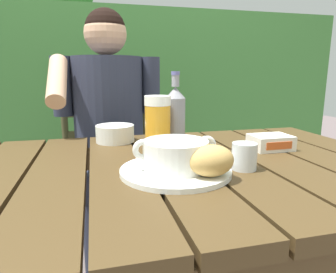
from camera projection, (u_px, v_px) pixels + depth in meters
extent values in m
cube|color=#46341A|center=(57.00, 180.00, 0.74)|extent=(0.14, 0.81, 0.04)
cube|color=#46341A|center=(117.00, 175.00, 0.77)|extent=(0.14, 0.81, 0.04)
cube|color=#46341A|center=(173.00, 170.00, 0.81)|extent=(0.14, 0.81, 0.04)
cube|color=#46341A|center=(223.00, 166.00, 0.84)|extent=(0.14, 0.81, 0.04)
cube|color=#46341A|center=(270.00, 162.00, 0.88)|extent=(0.14, 0.81, 0.04)
cube|color=#46341A|center=(313.00, 159.00, 0.91)|extent=(0.14, 0.81, 0.04)
cube|color=#46341A|center=(148.00, 155.00, 1.17)|extent=(1.28, 0.03, 0.08)
cube|color=#46341A|center=(282.00, 210.00, 1.37)|extent=(0.06, 0.06, 0.69)
cube|color=#417C39|center=(117.00, 104.00, 2.48)|extent=(3.54, 0.60, 1.43)
cylinder|color=#4C3823|center=(60.00, 105.00, 2.51)|extent=(0.10, 0.10, 1.39)
cylinder|color=#3F3E23|center=(161.00, 224.00, 1.48)|extent=(0.04, 0.04, 0.45)
cylinder|color=#3F3E23|center=(65.00, 237.00, 1.37)|extent=(0.04, 0.04, 0.45)
cylinder|color=#3F3E23|center=(147.00, 193.00, 1.86)|extent=(0.04, 0.04, 0.45)
cylinder|color=#3F3E23|center=(70.00, 201.00, 1.75)|extent=(0.04, 0.04, 0.45)
cube|color=#3F3E23|center=(110.00, 170.00, 1.57)|extent=(0.49, 0.44, 0.02)
cylinder|color=#3F3E23|center=(146.00, 119.00, 1.77)|extent=(0.04, 0.04, 0.48)
cylinder|color=#3F3E23|center=(65.00, 122.00, 1.66)|extent=(0.04, 0.04, 0.48)
cube|color=#3F3E23|center=(107.00, 133.00, 1.73)|extent=(0.46, 0.02, 0.04)
cube|color=#3F3E23|center=(106.00, 113.00, 1.70)|extent=(0.46, 0.02, 0.04)
cube|color=#3F3E23|center=(105.00, 91.00, 1.68)|extent=(0.46, 0.02, 0.04)
cylinder|color=#2D3245|center=(135.00, 239.00, 1.35)|extent=(0.11, 0.11, 0.45)
cylinder|color=#2D3245|center=(131.00, 172.00, 1.39)|extent=(0.13, 0.40, 0.13)
cylinder|color=#2D3245|center=(97.00, 244.00, 1.31)|extent=(0.11, 0.11, 0.45)
cylinder|color=#2D3245|center=(93.00, 175.00, 1.35)|extent=(0.13, 0.40, 0.13)
cylinder|color=#2D3245|center=(109.00, 114.00, 1.41)|extent=(0.32, 0.32, 0.52)
sphere|color=tan|center=(105.00, 34.00, 1.33)|extent=(0.19, 0.19, 0.19)
sphere|color=black|center=(105.00, 29.00, 1.33)|extent=(0.18, 0.18, 0.18)
cylinder|color=#2D3245|center=(151.00, 85.00, 1.41)|extent=(0.08, 0.08, 0.26)
cylinder|color=#2D3245|center=(62.00, 86.00, 1.32)|extent=(0.08, 0.08, 0.26)
cylinder|color=tan|center=(57.00, 80.00, 1.16)|extent=(0.07, 0.25, 0.21)
cylinder|color=white|center=(175.00, 171.00, 0.73)|extent=(0.27, 0.27, 0.01)
cylinder|color=white|center=(176.00, 154.00, 0.72)|extent=(0.16, 0.16, 0.07)
cylinder|color=#9D412A|center=(176.00, 148.00, 0.72)|extent=(0.14, 0.14, 0.01)
torus|color=white|center=(143.00, 150.00, 0.70)|extent=(0.05, 0.01, 0.05)
torus|color=white|center=(206.00, 146.00, 0.74)|extent=(0.05, 0.01, 0.05)
ellipsoid|color=tan|center=(211.00, 161.00, 0.67)|extent=(0.11, 0.08, 0.07)
cylinder|color=orange|center=(158.00, 128.00, 0.92)|extent=(0.08, 0.08, 0.14)
cylinder|color=white|center=(158.00, 101.00, 0.90)|extent=(0.08, 0.08, 0.03)
cylinder|color=gray|center=(175.00, 123.00, 0.98)|extent=(0.07, 0.07, 0.16)
cone|color=gray|center=(175.00, 92.00, 0.96)|extent=(0.07, 0.07, 0.04)
cylinder|color=gray|center=(175.00, 81.00, 0.95)|extent=(0.02, 0.02, 0.04)
cylinder|color=#5D5C9A|center=(176.00, 73.00, 0.95)|extent=(0.03, 0.03, 0.01)
cylinder|color=silver|center=(244.00, 156.00, 0.75)|extent=(0.06, 0.06, 0.07)
cube|color=white|center=(270.00, 142.00, 0.95)|extent=(0.12, 0.09, 0.05)
cube|color=#CE5524|center=(279.00, 146.00, 0.91)|extent=(0.09, 0.00, 0.02)
cube|color=silver|center=(232.00, 159.00, 0.84)|extent=(0.11, 0.04, 0.00)
cube|color=black|center=(214.00, 161.00, 0.81)|extent=(0.06, 0.03, 0.01)
cylinder|color=white|center=(115.00, 133.00, 1.06)|extent=(0.13, 0.13, 0.06)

